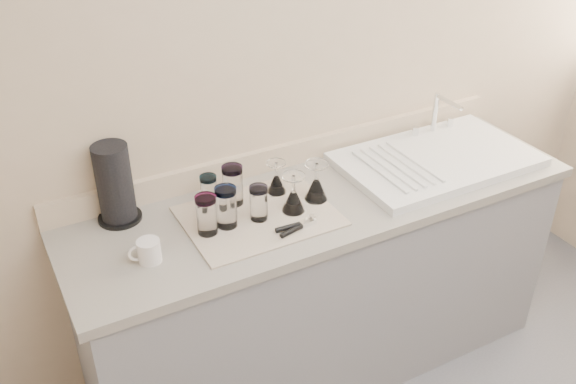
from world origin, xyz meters
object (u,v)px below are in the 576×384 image
white_mug (148,251)px  goblet_back_left (277,182)px  tumbler_lavender (259,203)px  tumbler_cyan (209,191)px  tumbler_purple (233,185)px  can_opener (297,226)px  tumbler_blue (226,207)px  paper_towel_roll (115,185)px  tumbler_magenta (207,214)px  goblet_front_right (316,187)px  sink_unit (436,159)px  goblet_front_left (293,199)px

white_mug → goblet_back_left: bearing=17.2°
tumbler_lavender → white_mug: tumbler_lavender is taller
tumbler_cyan → goblet_back_left: bearing=-7.0°
tumbler_purple → tumbler_lavender: tumbler_purple is taller
tumbler_cyan → can_opener: size_ratio=0.82×
tumbler_blue → tumbler_lavender: (0.12, -0.02, -0.01)m
tumbler_blue → tumbler_lavender: 0.12m
tumbler_purple → paper_towel_roll: 0.43m
tumbler_magenta → goblet_front_right: (0.45, 0.01, -0.02)m
white_mug → paper_towel_roll: 0.31m
can_opener → white_mug: bearing=171.2°
tumbler_magenta → tumbler_blue: tumbler_blue is taller
tumbler_cyan → tumbler_blue: size_ratio=0.82×
tumbler_purple → goblet_front_right: same height
tumbler_cyan → white_mug: 0.37m
sink_unit → can_opener: sink_unit is taller
tumbler_blue → paper_towel_roll: 0.41m
white_mug → can_opener: bearing=-8.8°
tumbler_magenta → white_mug: 0.24m
tumbler_magenta → tumbler_cyan: bearing=65.2°
tumbler_magenta → tumbler_lavender: (0.20, -0.01, -0.01)m
goblet_front_right → white_mug: (-0.68, -0.06, -0.02)m
goblet_back_left → goblet_front_left: 0.15m
tumbler_magenta → paper_towel_roll: 0.35m
tumbler_cyan → goblet_front_right: goblet_front_right is taller
tumbler_cyan → paper_towel_roll: bearing=165.3°
tumbler_cyan → paper_towel_roll: paper_towel_roll is taller
tumbler_cyan → goblet_front_right: 0.41m
tumbler_purple → goblet_front_right: size_ratio=1.00×
goblet_front_left → sink_unit: bearing=3.7°
tumbler_magenta → goblet_front_left: 0.34m
goblet_front_left → tumbler_blue: bearing=173.6°
tumbler_lavender → tumbler_blue: bearing=172.5°
sink_unit → tumbler_magenta: 1.06m
tumbler_cyan → can_opener: tumbler_cyan is taller
goblet_front_left → can_opener: bearing=-113.1°
sink_unit → tumbler_cyan: sink_unit is taller
sink_unit → white_mug: (-1.29, -0.08, 0.02)m
tumbler_purple → goblet_back_left: (0.18, -0.01, -0.04)m
tumbler_cyan → paper_towel_roll: 0.34m
goblet_back_left → tumbler_blue: bearing=-155.7°
goblet_back_left → sink_unit: bearing=-8.0°
paper_towel_roll → goblet_back_left: bearing=-11.3°
sink_unit → goblet_front_left: sink_unit is taller
sink_unit → tumbler_purple: bearing=173.2°
tumbler_blue → goblet_front_left: tumbler_blue is taller
can_opener → paper_towel_roll: bearing=145.0°
tumbler_blue → can_opener: bearing=-33.6°
tumbler_lavender → tumbler_purple: bearing=105.5°
sink_unit → tumbler_blue: 0.98m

